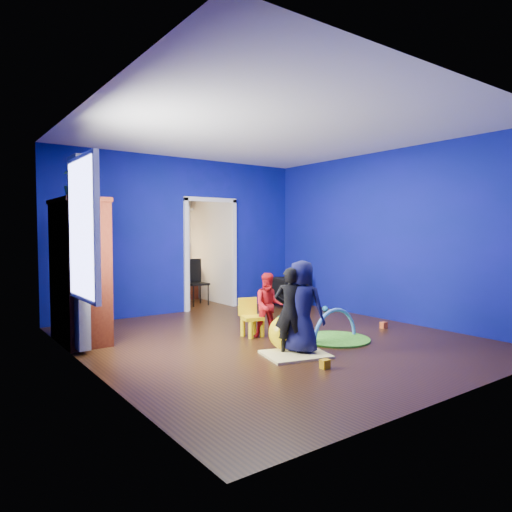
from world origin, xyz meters
TOP-DOWN VIEW (x-y plane):
  - floor at (0.00, 0.00)m, footprint 5.00×5.50m
  - ceiling at (0.00, 0.00)m, footprint 5.00×5.50m
  - wall_back at (0.00, 2.75)m, footprint 5.00×0.02m
  - wall_front at (0.00, -2.75)m, footprint 5.00×0.02m
  - wall_left at (-2.50, 0.00)m, footprint 0.02×5.50m
  - wall_right at (2.50, 0.00)m, footprint 0.02×5.50m
  - alcove at (0.60, 3.62)m, footprint 1.00×1.75m
  - armchair at (2.10, 2.08)m, footprint 0.75×0.73m
  - child_black at (-0.30, -0.74)m, footprint 0.46×0.46m
  - child_navy at (-0.17, -0.80)m, footprint 0.59×0.67m
  - toddler_red at (0.03, 0.11)m, footprint 0.56×0.52m
  - vase at (-2.22, 1.16)m, footprint 0.22×0.22m
  - potted_plant at (-2.22, 1.68)m, footprint 0.34×0.34m
  - tv_armoire at (-2.22, 1.46)m, footprint 0.58×1.14m
  - crt_tv at (-2.18, 1.46)m, footprint 0.46×0.70m
  - yellow_blanket at (-0.30, -0.84)m, footprint 0.87×0.76m
  - hopper_ball at (-0.22, -0.55)m, footprint 0.44×0.44m
  - kid_chair at (-0.12, 0.31)m, footprint 0.35×0.35m
  - play_mat at (0.68, -0.55)m, footprint 0.97×0.97m
  - toy_arch at (0.68, -0.55)m, footprint 0.86×0.08m
  - window_left at (-2.48, 0.35)m, footprint 0.03×0.95m
  - curtain at (-2.37, 0.90)m, footprint 0.14×0.42m
  - doorway at (0.60, 2.75)m, footprint 1.16×0.10m
  - study_desk at (0.60, 4.26)m, footprint 0.88×0.44m
  - desk_monitor at (0.60, 4.38)m, footprint 0.40×0.05m
  - desk_lamp at (0.32, 4.32)m, footprint 0.14×0.14m
  - folding_chair at (0.60, 3.30)m, footprint 0.40×0.40m
  - book_shelf at (0.60, 4.37)m, footprint 0.88×0.24m
  - toy_0 at (1.87, -0.45)m, footprint 0.10×0.08m
  - toy_1 at (2.22, 1.20)m, footprint 0.11×0.11m
  - toy_2 at (-0.38, -1.43)m, footprint 0.10×0.08m
  - toy_3 at (0.87, 0.91)m, footprint 0.11×0.11m

SIDE VIEW (x-z plane):
  - floor at x=0.00m, z-range -0.01..0.01m
  - play_mat at x=0.68m, z-range 0.00..0.03m
  - yellow_blanket at x=-0.30m, z-range 0.00..0.03m
  - toy_arch at x=0.68m, z-range -0.41..0.45m
  - toy_0 at x=1.87m, z-range 0.00..0.10m
  - toy_2 at x=-0.38m, z-range 0.00..0.10m
  - toy_1 at x=2.22m, z-range 0.00..0.11m
  - toy_3 at x=0.87m, z-range 0.00..0.11m
  - hopper_ball at x=-0.22m, z-range 0.00..0.44m
  - kid_chair at x=-0.12m, z-range 0.00..0.50m
  - armchair at x=2.10m, z-range 0.00..0.60m
  - study_desk at x=0.60m, z-range 0.00..0.75m
  - folding_chair at x=0.60m, z-range 0.00..0.92m
  - toddler_red at x=0.03m, z-range 0.00..0.93m
  - child_black at x=-0.30m, z-range 0.00..1.08m
  - child_navy at x=-0.17m, z-range 0.00..1.16m
  - desk_lamp at x=0.32m, z-range 0.86..1.00m
  - desk_monitor at x=0.60m, z-range 0.79..1.11m
  - tv_armoire at x=-2.22m, z-range 0.00..1.96m
  - crt_tv at x=-2.18m, z-range 0.75..1.29m
  - doorway at x=0.60m, z-range 0.00..2.10m
  - alcove at x=0.60m, z-range 0.00..2.50m
  - curtain at x=-2.37m, z-range 0.05..2.45m
  - wall_back at x=0.00m, z-range 0.00..2.90m
  - wall_front at x=0.00m, z-range 0.00..2.90m
  - wall_left at x=-2.50m, z-range 0.00..2.90m
  - wall_right at x=2.50m, z-range 0.00..2.90m
  - window_left at x=-2.48m, z-range 0.77..2.33m
  - book_shelf at x=0.60m, z-range 2.00..2.04m
  - vase at x=-2.22m, z-range 1.96..2.15m
  - potted_plant at x=-2.22m, z-range 1.96..2.43m
  - ceiling at x=0.00m, z-range 2.90..2.90m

